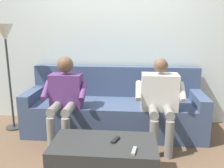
{
  "coord_description": "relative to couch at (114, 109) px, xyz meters",
  "views": [
    {
      "loc": [
        -0.27,
        3.21,
        1.51
      ],
      "look_at": [
        0.0,
        0.23,
        0.79
      ],
      "focal_mm": 38.95,
      "sensor_mm": 36.0,
      "label": 1
    }
  ],
  "objects": [
    {
      "name": "ground_plane",
      "position": [
        0.0,
        0.74,
        -0.32
      ],
      "size": [
        8.0,
        8.0,
        0.0
      ],
      "primitive_type": "plane",
      "color": "brown"
    },
    {
      "name": "back_wall",
      "position": [
        0.0,
        -0.44,
        1.01
      ],
      "size": [
        5.18,
        0.06,
        2.66
      ],
      "primitive_type": "cube",
      "color": "silver",
      "rests_on": "ground"
    },
    {
      "name": "person_right_seated",
      "position": [
        0.6,
        0.43,
        0.33
      ],
      "size": [
        0.56,
        0.57,
        1.13
      ],
      "color": "#5B3370",
      "rests_on": "ground"
    },
    {
      "name": "couch",
      "position": [
        0.0,
        0.0,
        0.0
      ],
      "size": [
        2.49,
        0.82,
        0.91
      ],
      "color": "#3D4C6B",
      "rests_on": "ground"
    },
    {
      "name": "floor_lamp",
      "position": [
        1.51,
        0.08,
        0.95
      ],
      "size": [
        0.24,
        0.24,
        1.53
      ],
      "color": "#2D2D2D",
      "rests_on": "ground"
    },
    {
      "name": "person_left_seated",
      "position": [
        -0.6,
        0.4,
        0.33
      ],
      "size": [
        0.61,
        0.6,
        1.11
      ],
      "color": "beige",
      "rests_on": "ground"
    },
    {
      "name": "coffee_table",
      "position": [
        0.0,
        1.24,
        -0.11
      ],
      "size": [
        1.01,
        0.54,
        0.42
      ],
      "color": "#2D2D2D",
      "rests_on": "ground"
    },
    {
      "name": "remote_black",
      "position": [
        -0.11,
        1.2,
        0.11
      ],
      "size": [
        0.08,
        0.14,
        0.02
      ],
      "primitive_type": "cube",
      "rotation": [
        0.0,
        0.0,
        1.22
      ],
      "color": "black",
      "rests_on": "coffee_table"
    },
    {
      "name": "remote_gray",
      "position": [
        -0.29,
        1.4,
        0.11
      ],
      "size": [
        0.05,
        0.14,
        0.02
      ],
      "primitive_type": "cube",
      "rotation": [
        0.0,
        0.0,
        4.55
      ],
      "color": "gray",
      "rests_on": "coffee_table"
    }
  ]
}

